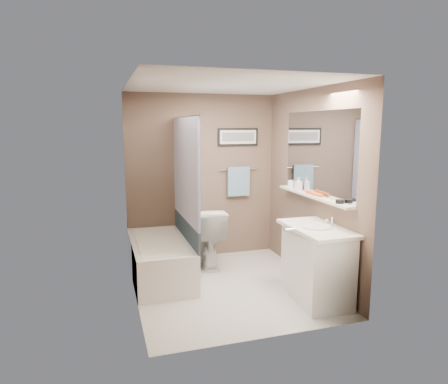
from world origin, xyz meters
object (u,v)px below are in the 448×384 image
object	(u,v)px
hair_brush_front	(317,194)
glass_jar	(291,184)
toilet	(206,236)
bathtub	(160,260)
hair_brush_back	(312,193)
soap_bottle	(298,184)
vanity	(316,265)
candle_bowl_near	(340,202)

from	to	relation	value
hair_brush_front	glass_jar	world-z (taller)	glass_jar
toilet	bathtub	bearing A→B (deg)	29.39
hair_brush_back	soap_bottle	bearing A→B (deg)	90.00
bathtub	hair_brush_back	xyz separation A→B (m)	(1.79, -0.65, 0.89)
bathtub	glass_jar	world-z (taller)	glass_jar
vanity	hair_brush_front	size ratio (longest dim) A/B	4.09
bathtub	hair_brush_front	distance (m)	2.14
candle_bowl_near	hair_brush_front	xyz separation A→B (m)	(0.00, 0.48, 0.00)
hair_brush_back	candle_bowl_near	bearing A→B (deg)	-90.00
hair_brush_front	glass_jar	xyz separation A→B (m)	(0.00, 0.69, 0.03)
vanity	soap_bottle	bearing A→B (deg)	82.16
candle_bowl_near	soap_bottle	xyz separation A→B (m)	(0.00, 0.95, 0.06)
hair_brush_front	vanity	bearing A→B (deg)	-116.93
hair_brush_front	glass_jar	distance (m)	0.69
glass_jar	soap_bottle	distance (m)	0.23
vanity	glass_jar	distance (m)	1.32
bathtub	soap_bottle	size ratio (longest dim) A/B	8.91
vanity	candle_bowl_near	distance (m)	0.77
bathtub	glass_jar	xyz separation A→B (m)	(1.79, -0.08, 0.92)
candle_bowl_near	hair_brush_back	distance (m)	0.60
toilet	hair_brush_front	size ratio (longest dim) A/B	3.77
toilet	hair_brush_back	xyz separation A→B (m)	(1.08, -0.97, 0.72)
toilet	hair_brush_front	world-z (taller)	hair_brush_front
candle_bowl_near	glass_jar	xyz separation A→B (m)	(0.00, 1.17, 0.03)
hair_brush_front	glass_jar	size ratio (longest dim) A/B	2.20
bathtub	candle_bowl_near	world-z (taller)	candle_bowl_near
glass_jar	soap_bottle	size ratio (longest dim) A/B	0.59
glass_jar	toilet	bearing A→B (deg)	159.51
bathtub	soap_bottle	distance (m)	2.04
candle_bowl_near	glass_jar	distance (m)	1.17
vanity	candle_bowl_near	bearing A→B (deg)	-27.71
toilet	candle_bowl_near	distance (m)	2.04
candle_bowl_near	vanity	bearing A→B (deg)	147.60
candle_bowl_near	hair_brush_back	bearing A→B (deg)	90.00
hair_brush_front	bathtub	bearing A→B (deg)	156.66
hair_brush_front	toilet	bearing A→B (deg)	134.66
hair_brush_front	hair_brush_back	distance (m)	0.12
hair_brush_front	hair_brush_back	world-z (taller)	same
vanity	hair_brush_back	xyz separation A→B (m)	(0.19, 0.49, 0.74)
vanity	toilet	bearing A→B (deg)	126.29
vanity	hair_brush_front	world-z (taller)	hair_brush_front
bathtub	hair_brush_front	xyz separation A→B (m)	(1.79, -0.77, 0.89)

